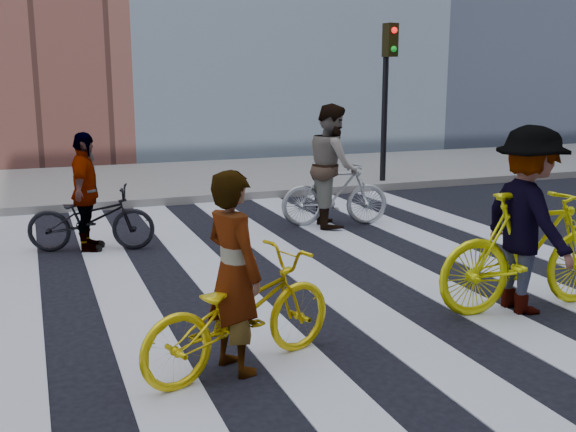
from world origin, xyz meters
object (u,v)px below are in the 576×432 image
bike_dark_rear (91,219)px  rider_mid (332,166)px  bike_yellow_left (240,313)px  traffic_signal (387,77)px  rider_right (528,220)px  bike_silver_mid (335,194)px  rider_rear (86,192)px  rider_left (234,272)px  bike_yellow_right (529,251)px

bike_dark_rear → rider_mid: bearing=-72.1°
rider_mid → bike_yellow_left: bearing=160.8°
traffic_signal → bike_yellow_left: traffic_signal is taller
bike_dark_rear → rider_right: size_ratio=0.90×
bike_yellow_left → rider_mid: bearing=-51.1°
traffic_signal → bike_silver_mid: (-2.48, -2.86, -1.78)m
rider_right → rider_rear: bearing=46.9°
bike_silver_mid → rider_rear: bearing=106.7°
rider_left → rider_right: bearing=-103.0°
bike_silver_mid → bike_dark_rear: (-3.69, -0.23, -0.07)m
bike_yellow_left → bike_silver_mid: (2.93, 4.52, 0.03)m
bike_yellow_left → bike_yellow_right: size_ratio=0.89×
rider_right → rider_rear: (-3.86, 3.99, -0.13)m
bike_yellow_left → bike_yellow_right: (3.09, 0.30, 0.14)m
traffic_signal → rider_right: size_ratio=1.80×
rider_right → bike_silver_mid: bearing=4.4°
bike_silver_mid → rider_rear: rider_rear is taller
rider_mid → bike_yellow_right: bearing=-163.8°
bike_yellow_left → bike_dark_rear: 4.36m
rider_mid → rider_left: bearing=160.3°
bike_yellow_right → bike_dark_rear: (-3.86, 3.99, -0.17)m
bike_yellow_right → rider_rear: 5.59m
traffic_signal → rider_mid: traffic_signal is taller
bike_silver_mid → rider_right: (0.12, -4.21, 0.42)m
traffic_signal → bike_dark_rear: traffic_signal is taller
traffic_signal → bike_silver_mid: 4.18m
bike_yellow_left → rider_right: bearing=-102.9°
traffic_signal → bike_silver_mid: bearing=-130.9°
traffic_signal → rider_right: traffic_signal is taller
bike_silver_mid → bike_yellow_right: size_ratio=0.83×
bike_silver_mid → rider_left: rider_left is taller
bike_yellow_left → bike_yellow_right: 3.11m
bike_yellow_left → bike_silver_mid: bearing=-51.5°
bike_yellow_left → bike_dark_rear: bearing=-8.4°
bike_silver_mid → rider_mid: (-0.05, 0.00, 0.45)m
bike_yellow_left → rider_mid: rider_mid is taller
rider_left → bike_dark_rear: bearing=-9.1°
bike_yellow_right → rider_right: rider_right is taller
bike_yellow_left → rider_left: bearing=71.4°
bike_yellow_right → bike_silver_mid: bearing=5.1°
rider_mid → bike_silver_mid: bearing=-76.7°
rider_rear → bike_yellow_left: bearing=-154.9°
rider_mid → rider_rear: (-3.69, -0.23, -0.15)m
bike_silver_mid → rider_right: 4.24m
traffic_signal → rider_right: 7.58m
rider_rear → bike_silver_mid: bearing=-72.2°
rider_right → bike_yellow_left: bearing=98.6°
traffic_signal → rider_mid: bearing=-131.4°
rider_mid → rider_right: (0.17, -4.21, -0.02)m
traffic_signal → rider_rear: bearing=-153.6°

